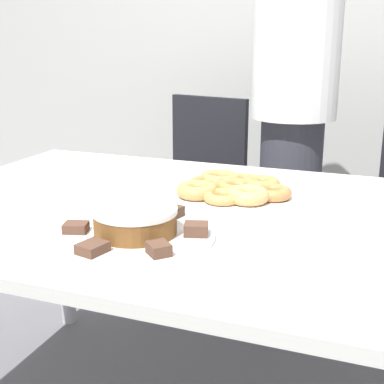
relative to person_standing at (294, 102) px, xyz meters
name	(u,v)px	position (x,y,z in m)	size (l,w,h in m)	color
wall_back	(312,10)	(-0.08, 0.79, 0.38)	(8.00, 0.05, 2.60)	beige
table	(203,237)	(-0.08, -0.83, -0.27)	(1.65, 1.05, 0.73)	silver
person_standing	(294,102)	(0.00, 0.00, 0.00)	(0.33, 0.33, 1.74)	#383842
office_chair_left	(192,202)	(-0.47, 0.12, -0.49)	(0.52, 0.52, 0.90)	black
plate_cake	(136,235)	(-0.15, -1.08, -0.19)	(0.36, 0.36, 0.01)	white
plate_donuts	(237,195)	(-0.03, -0.68, -0.19)	(0.40, 0.40, 0.01)	white
frosted_cake	(135,220)	(-0.15, -1.08, -0.15)	(0.19, 0.19, 0.06)	brown
lamington_0	(92,248)	(-0.18, -1.21, -0.17)	(0.06, 0.07, 0.02)	brown
lamington_1	(159,249)	(-0.05, -1.17, -0.17)	(0.06, 0.06, 0.02)	brown
lamington_2	(196,229)	(-0.02, -1.04, -0.17)	(0.06, 0.06, 0.03)	brown
lamington_3	(171,212)	(-0.12, -0.94, -0.17)	(0.06, 0.06, 0.03)	#513828
lamington_4	(116,211)	(-0.25, -0.98, -0.17)	(0.06, 0.06, 0.02)	brown
lamington_5	(76,227)	(-0.28, -1.12, -0.17)	(0.06, 0.06, 0.02)	brown
donut_0	(237,187)	(-0.03, -0.68, -0.17)	(0.11, 0.11, 0.03)	#D18E4C
donut_1	(220,178)	(-0.11, -0.60, -0.17)	(0.12, 0.12, 0.03)	tan
donut_2	(208,184)	(-0.12, -0.67, -0.17)	(0.11, 0.11, 0.03)	#C68447
donut_3	(197,190)	(-0.12, -0.76, -0.16)	(0.11, 0.11, 0.04)	tan
donut_4	(222,197)	(-0.04, -0.78, -0.17)	(0.10, 0.10, 0.03)	tan
donut_5	(248,195)	(0.02, -0.76, -0.16)	(0.11, 0.11, 0.04)	#E5AD66
donut_6	(272,193)	(0.08, -0.70, -0.17)	(0.11, 0.11, 0.03)	#C68447
donut_7	(261,184)	(0.03, -0.63, -0.17)	(0.11, 0.11, 0.04)	#D18E4C
donut_8	(243,182)	(-0.03, -0.61, -0.17)	(0.11, 0.11, 0.03)	#C68447
napkin	(356,210)	(0.30, -0.70, -0.19)	(0.11, 0.09, 0.01)	white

